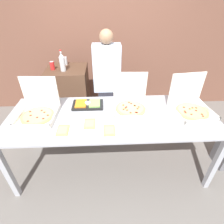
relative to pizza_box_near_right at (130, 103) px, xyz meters
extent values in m
plane|color=slate|center=(-0.24, -0.15, -0.94)|extent=(16.00, 16.00, 0.00)
cube|color=brown|center=(-0.24, 1.55, 0.46)|extent=(10.00, 0.06, 2.80)
cube|color=#A8AAB2|center=(-0.24, -0.15, -0.09)|extent=(2.46, 0.92, 0.02)
cube|color=#A8AAB2|center=(-1.42, -0.56, -0.52)|extent=(0.06, 0.06, 0.84)
cube|color=#A8AAB2|center=(0.95, -0.56, -0.52)|extent=(0.06, 0.06, 0.84)
cube|color=#A8AAB2|center=(-1.42, 0.27, -0.52)|extent=(0.06, 0.06, 0.84)
cube|color=#A8AAB2|center=(0.95, 0.27, -0.52)|extent=(0.06, 0.06, 0.84)
cube|color=silver|center=(0.00, -0.05, -0.06)|extent=(0.43, 0.43, 0.02)
cube|color=silver|center=(-0.01, -0.25, -0.03)|extent=(0.41, 0.03, 0.04)
cube|color=silver|center=(-0.20, -0.04, -0.03)|extent=(0.03, 0.41, 0.04)
cube|color=silver|center=(0.20, -0.06, -0.03)|extent=(0.03, 0.41, 0.04)
cube|color=silver|center=(0.01, 0.16, 0.14)|extent=(0.41, 0.03, 0.39)
cylinder|color=tan|center=(0.00, -0.05, -0.05)|extent=(0.36, 0.36, 0.02)
cylinder|color=#EFCC70|center=(0.00, -0.05, -0.03)|extent=(0.31, 0.31, 0.00)
cylinder|color=maroon|center=(0.10, -0.04, -0.03)|extent=(0.03, 0.03, 0.00)
cylinder|color=maroon|center=(0.05, -0.01, -0.03)|extent=(0.03, 0.03, 0.00)
cylinder|color=maroon|center=(0.05, -0.01, -0.03)|extent=(0.03, 0.03, 0.00)
cylinder|color=maroon|center=(0.02, 0.04, -0.03)|extent=(0.03, 0.03, 0.00)
cylinder|color=maroon|center=(-0.01, 0.07, -0.03)|extent=(0.03, 0.03, 0.00)
cylinder|color=maroon|center=(-0.09, 0.01, -0.03)|extent=(0.03, 0.03, 0.00)
cylinder|color=maroon|center=(-0.05, -0.03, -0.03)|extent=(0.03, 0.03, 0.00)
cylinder|color=maroon|center=(-0.07, -0.05, -0.03)|extent=(0.03, 0.03, 0.00)
cylinder|color=maroon|center=(-0.09, -0.08, -0.03)|extent=(0.03, 0.03, 0.00)
cylinder|color=maroon|center=(-0.05, -0.10, -0.03)|extent=(0.03, 0.03, 0.00)
cylinder|color=maroon|center=(-0.02, -0.16, -0.03)|extent=(0.03, 0.03, 0.00)
cylinder|color=maroon|center=(0.06, -0.16, -0.03)|extent=(0.03, 0.03, 0.00)
cylinder|color=maroon|center=(0.05, -0.16, -0.03)|extent=(0.03, 0.03, 0.00)
cylinder|color=maroon|center=(0.08, -0.08, -0.03)|extent=(0.03, 0.03, 0.00)
cube|color=silver|center=(-1.10, -0.15, -0.06)|extent=(0.44, 0.44, 0.02)
cube|color=silver|center=(-1.11, -0.36, -0.03)|extent=(0.42, 0.04, 0.04)
cube|color=silver|center=(-1.30, -0.14, -0.03)|extent=(0.04, 0.42, 0.04)
cube|color=silver|center=(-0.89, -0.16, -0.03)|extent=(0.04, 0.42, 0.04)
cube|color=silver|center=(-1.08, 0.07, 0.15)|extent=(0.42, 0.04, 0.40)
cylinder|color=tan|center=(-1.10, -0.15, -0.05)|extent=(0.37, 0.37, 0.02)
cylinder|color=#EFCC70|center=(-1.10, -0.15, -0.03)|extent=(0.32, 0.32, 0.00)
cylinder|color=maroon|center=(-0.98, -0.16, -0.03)|extent=(0.03, 0.03, 0.00)
cylinder|color=maroon|center=(-1.03, -0.10, -0.03)|extent=(0.03, 0.03, 0.00)
cylinder|color=maroon|center=(-1.07, -0.06, -0.03)|extent=(0.03, 0.03, 0.00)
cylinder|color=maroon|center=(-1.20, -0.08, -0.03)|extent=(0.03, 0.03, 0.00)
cylinder|color=maroon|center=(-1.17, -0.16, -0.03)|extent=(0.03, 0.03, 0.00)
cylinder|color=maroon|center=(-1.16, -0.27, -0.03)|extent=(0.03, 0.03, 0.00)
cylinder|color=maroon|center=(-1.08, -0.20, -0.03)|extent=(0.03, 0.03, 0.00)
cylinder|color=maroon|center=(-1.01, -0.23, -0.03)|extent=(0.03, 0.03, 0.00)
cube|color=silver|center=(0.72, -0.15, -0.06)|extent=(0.48, 0.48, 0.02)
cube|color=silver|center=(0.75, -0.36, -0.03)|extent=(0.43, 0.07, 0.04)
cube|color=silver|center=(0.52, -0.18, -0.03)|extent=(0.07, 0.43, 0.04)
cube|color=silver|center=(0.93, -0.13, -0.03)|extent=(0.07, 0.43, 0.04)
cube|color=silver|center=(0.70, 0.07, 0.15)|extent=(0.43, 0.07, 0.41)
cylinder|color=tan|center=(0.72, -0.15, -0.05)|extent=(0.38, 0.38, 0.02)
cylinder|color=#EFCC70|center=(0.72, -0.15, -0.03)|extent=(0.33, 0.33, 0.00)
cylinder|color=maroon|center=(0.77, -0.15, -0.03)|extent=(0.03, 0.03, 0.00)
cylinder|color=maroon|center=(0.80, -0.10, -0.03)|extent=(0.03, 0.03, 0.00)
cylinder|color=maroon|center=(0.75, -0.09, -0.03)|extent=(0.03, 0.03, 0.00)
cylinder|color=maroon|center=(0.71, -0.11, -0.03)|extent=(0.03, 0.03, 0.00)
cylinder|color=maroon|center=(0.65, -0.07, -0.03)|extent=(0.03, 0.03, 0.00)
cylinder|color=maroon|center=(0.63, -0.16, -0.03)|extent=(0.03, 0.03, 0.00)
cylinder|color=maroon|center=(0.62, -0.19, -0.03)|extent=(0.03, 0.03, 0.00)
cylinder|color=maroon|center=(0.68, -0.23, -0.03)|extent=(0.03, 0.03, 0.00)
cylinder|color=maroon|center=(0.80, -0.27, -0.03)|extent=(0.03, 0.03, 0.00)
cylinder|color=maroon|center=(0.80, -0.23, -0.03)|extent=(0.03, 0.03, 0.00)
cylinder|color=white|center=(-0.28, -0.44, -0.07)|extent=(0.24, 0.24, 0.01)
cube|color=tan|center=(-0.28, -0.44, -0.06)|extent=(0.12, 0.17, 0.02)
cube|color=#EFCC70|center=(-0.28, -0.45, -0.05)|extent=(0.09, 0.12, 0.01)
cylinder|color=white|center=(-0.76, -0.41, -0.07)|extent=(0.26, 0.26, 0.01)
cube|color=tan|center=(-0.76, -0.41, -0.06)|extent=(0.12, 0.17, 0.02)
cube|color=#EFCC70|center=(-0.76, -0.42, -0.05)|extent=(0.09, 0.12, 0.01)
cylinder|color=white|center=(-0.49, -0.31, -0.07)|extent=(0.21, 0.21, 0.01)
cube|color=tan|center=(-0.49, -0.31, -0.06)|extent=(0.12, 0.17, 0.02)
cube|color=#EFCC70|center=(-0.49, -0.32, -0.05)|extent=(0.09, 0.12, 0.01)
cube|color=black|center=(-0.53, 0.08, -0.06)|extent=(0.39, 0.24, 0.03)
cube|color=orange|center=(-0.62, 0.08, -0.04)|extent=(0.14, 0.19, 0.02)
cube|color=#8CC65B|center=(-0.45, 0.08, -0.04)|extent=(0.14, 0.19, 0.02)
cylinder|color=white|center=(-0.53, 0.08, -0.03)|extent=(0.07, 0.07, 0.02)
cube|color=#4C3323|center=(-0.91, 0.83, -0.39)|extent=(0.63, 0.59, 1.10)
cylinder|color=#B7BCC1|center=(-0.93, 0.73, 0.26)|extent=(0.08, 0.08, 0.21)
cone|color=#B7BCC1|center=(-0.93, 0.73, 0.39)|extent=(0.08, 0.08, 0.05)
cylinder|color=#B7BCC1|center=(-0.93, 0.73, 0.43)|extent=(0.03, 0.03, 0.04)
cylinder|color=red|center=(-0.93, 0.73, 0.46)|extent=(0.03, 0.03, 0.01)
cylinder|color=silver|center=(-0.94, 1.01, 0.22)|extent=(0.07, 0.07, 0.12)
cylinder|color=silver|center=(-0.94, 1.01, 0.28)|extent=(0.06, 0.06, 0.00)
cylinder|color=red|center=(-1.10, 0.79, 0.22)|extent=(0.07, 0.07, 0.12)
cylinder|color=silver|center=(-1.10, 0.79, 0.28)|extent=(0.06, 0.06, 0.00)
cube|color=#2D2D38|center=(-0.27, 0.65, -0.53)|extent=(0.28, 0.20, 0.81)
cube|color=silver|center=(-0.27, 0.65, 0.21)|extent=(0.40, 0.22, 0.68)
sphere|color=#9E7556|center=(-0.27, 0.65, 0.65)|extent=(0.19, 0.19, 0.19)
camera|label=1|loc=(-0.32, -1.83, 1.13)|focal=28.00mm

